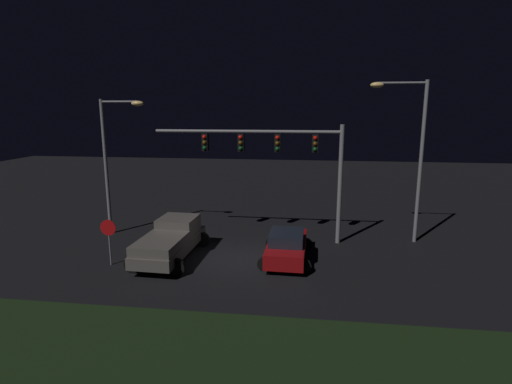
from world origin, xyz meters
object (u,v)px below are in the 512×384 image
at_px(car_sedan, 287,246).
at_px(traffic_signal_gantry, 278,152).
at_px(street_lamp_left, 113,151).
at_px(stop_sign, 109,233).
at_px(street_lamp_right, 411,143).
at_px(pickup_truck, 171,238).

distance_m(car_sedan, traffic_signal_gantry, 5.26).
height_order(street_lamp_left, stop_sign, street_lamp_left).
height_order(car_sedan, stop_sign, stop_sign).
xyz_separation_m(traffic_signal_gantry, street_lamp_right, (7.07, 0.79, 0.48)).
distance_m(street_lamp_left, stop_sign, 6.10).
distance_m(pickup_truck, stop_sign, 2.95).
bearing_deg(pickup_truck, street_lamp_right, -69.16).
xyz_separation_m(car_sedan, street_lamp_right, (6.37, 3.75, 4.77)).
relative_size(pickup_truck, street_lamp_left, 0.70).
height_order(pickup_truck, stop_sign, stop_sign).
bearing_deg(street_lamp_right, car_sedan, -149.50).
distance_m(traffic_signal_gantry, street_lamp_right, 7.13).
height_order(street_lamp_right, stop_sign, street_lamp_right).
bearing_deg(traffic_signal_gantry, car_sedan, -76.75).
distance_m(street_lamp_right, stop_sign, 16.13).
bearing_deg(car_sedan, pickup_truck, 95.09).
height_order(pickup_truck, car_sedan, pickup_truck).
relative_size(traffic_signal_gantry, stop_sign, 4.63).
bearing_deg(stop_sign, traffic_signal_gantry, 31.69).
bearing_deg(pickup_truck, car_sedan, -84.29).
bearing_deg(street_lamp_right, traffic_signal_gantry, -173.61).
relative_size(street_lamp_left, stop_sign, 3.52).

